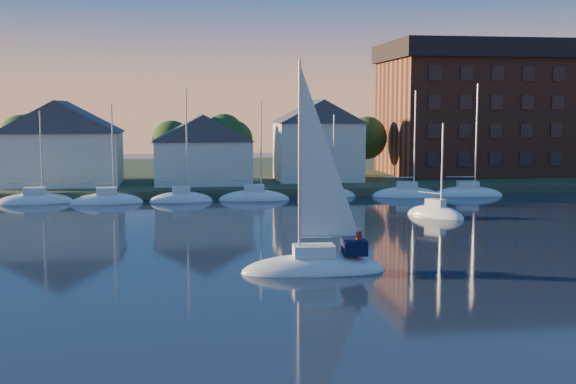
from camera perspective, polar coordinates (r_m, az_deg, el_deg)
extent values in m
plane|color=black|center=(30.42, 8.30, -12.16)|extent=(260.00, 260.00, 0.00)
cube|color=#334025|center=(103.36, -3.68, 1.20)|extent=(160.00, 50.00, 2.00)
cube|color=brown|center=(80.59, -2.33, -0.33)|extent=(120.00, 3.00, 1.00)
cube|color=silver|center=(86.82, -17.38, 2.53)|extent=(13.00, 9.00, 6.00)
cube|color=silver|center=(84.82, -6.74, 2.36)|extent=(11.00, 8.00, 5.00)
cube|color=silver|center=(88.25, 2.35, 3.21)|extent=(10.00, 8.00, 7.00)
cube|color=brown|center=(101.81, 16.32, 5.66)|extent=(30.00, 16.00, 15.00)
cube|color=black|center=(102.08, 16.48, 10.55)|extent=(31.00, 17.00, 2.40)
cylinder|color=#3B291B|center=(92.52, -19.33, 1.91)|extent=(0.50, 0.50, 3.50)
sphere|color=#163814|center=(92.29, -19.43, 4.67)|extent=(5.40, 5.40, 5.40)
cylinder|color=#3B291B|center=(91.33, -14.39, 2.02)|extent=(0.50, 0.50, 3.50)
sphere|color=#163814|center=(91.10, -14.47, 4.81)|extent=(5.40, 5.40, 5.40)
cylinder|color=#3B291B|center=(90.84, -9.36, 2.12)|extent=(0.50, 0.50, 3.50)
sphere|color=#163814|center=(90.61, -9.42, 4.93)|extent=(5.40, 5.40, 5.40)
cylinder|color=#3B291B|center=(91.05, -4.32, 2.20)|extent=(0.50, 0.50, 3.50)
sphere|color=#163814|center=(90.82, -4.35, 5.00)|extent=(5.40, 5.40, 5.40)
cylinder|color=#3B291B|center=(91.96, 0.66, 2.26)|extent=(0.50, 0.50, 3.50)
sphere|color=#163814|center=(91.73, 0.66, 5.03)|extent=(5.40, 5.40, 5.40)
cylinder|color=#3B291B|center=(93.55, 5.51, 2.31)|extent=(0.50, 0.50, 3.50)
sphere|color=#163814|center=(93.32, 5.54, 5.03)|extent=(5.40, 5.40, 5.40)
cylinder|color=#3B291B|center=(95.78, 10.16, 2.33)|extent=(0.50, 0.50, 3.50)
sphere|color=#163814|center=(95.56, 10.22, 4.99)|extent=(5.40, 5.40, 5.40)
cylinder|color=#3B291B|center=(98.61, 14.58, 2.34)|extent=(0.50, 0.50, 3.50)
sphere|color=#163814|center=(98.39, 14.66, 4.93)|extent=(5.40, 5.40, 5.40)
cylinder|color=#3B291B|center=(101.99, 18.73, 2.34)|extent=(0.50, 0.50, 3.50)
sphere|color=#163814|center=(101.78, 18.82, 4.84)|extent=(5.40, 5.40, 5.40)
ellipsoid|color=silver|center=(78.74, -19.73, -0.88)|extent=(7.50, 2.40, 2.20)
cube|color=white|center=(78.59, -19.77, 0.06)|extent=(2.10, 1.32, 0.70)
cylinder|color=#A5A8AD|center=(78.08, -19.36, 3.46)|extent=(0.16, 0.16, 10.00)
cylinder|color=#A5A8AD|center=(78.67, -20.38, 0.67)|extent=(3.15, 0.12, 0.12)
ellipsoid|color=silver|center=(77.55, -13.93, -0.79)|extent=(7.50, 2.40, 2.20)
cube|color=white|center=(77.40, -13.96, 0.16)|extent=(2.10, 1.32, 0.70)
cylinder|color=#A5A8AD|center=(76.96, -13.50, 3.61)|extent=(0.16, 0.16, 10.00)
cylinder|color=#A5A8AD|center=(77.39, -14.58, 0.78)|extent=(3.15, 0.12, 0.12)
ellipsoid|color=silver|center=(77.18, -8.01, -0.70)|extent=(7.50, 2.40, 2.20)
cube|color=white|center=(77.02, -8.03, 0.26)|extent=(2.10, 1.32, 0.70)
cylinder|color=#A5A8AD|center=(76.66, -7.52, 3.73)|extent=(0.16, 0.16, 10.00)
cylinder|color=#A5A8AD|center=(76.94, -8.65, 0.88)|extent=(3.15, 0.12, 0.12)
ellipsoid|color=silver|center=(77.63, -2.10, -0.59)|extent=(7.50, 2.40, 2.20)
cube|color=white|center=(77.48, -2.10, 0.36)|extent=(2.10, 1.32, 0.70)
cylinder|color=#A5A8AD|center=(77.20, -1.56, 3.80)|extent=(0.16, 0.16, 10.00)
cylinder|color=#A5A8AD|center=(77.31, -2.71, 0.98)|extent=(3.15, 0.12, 0.12)
ellipsoid|color=silver|center=(78.90, 3.69, -0.49)|extent=(7.50, 2.40, 2.20)
cube|color=white|center=(78.75, 3.70, 0.45)|extent=(2.10, 1.32, 0.70)
cylinder|color=#A5A8AD|center=(78.55, 4.26, 3.83)|extent=(0.16, 0.16, 10.00)
cylinder|color=#A5A8AD|center=(78.49, 3.11, 1.06)|extent=(3.15, 0.12, 0.12)
ellipsoid|color=silver|center=(80.94, 9.24, -0.38)|extent=(7.50, 2.40, 2.20)
cube|color=white|center=(80.79, 9.25, 0.54)|extent=(2.10, 1.32, 0.70)
cylinder|color=#A5A8AD|center=(80.67, 9.82, 3.83)|extent=(0.16, 0.16, 10.00)
cylinder|color=#A5A8AD|center=(80.46, 8.70, 1.13)|extent=(3.15, 0.12, 0.12)
ellipsoid|color=silver|center=(83.70, 14.46, -0.27)|extent=(7.50, 2.40, 2.20)
cube|color=white|center=(83.56, 14.49, 0.61)|extent=(2.10, 1.32, 0.70)
cylinder|color=#A5A8AD|center=(83.51, 15.06, 3.79)|extent=(0.16, 0.16, 10.00)
cylinder|color=#A5A8AD|center=(83.16, 13.98, 1.19)|extent=(3.15, 0.12, 0.12)
ellipsoid|color=silver|center=(43.50, 2.04, -6.34)|extent=(8.84, 3.22, 2.20)
cube|color=white|center=(43.23, 2.05, -4.66)|extent=(2.51, 1.66, 0.70)
cylinder|color=#A5A8AD|center=(42.39, 0.91, 2.57)|extent=(0.16, 0.16, 11.62)
cylinder|color=#A5A8AD|center=(43.21, 3.31, -3.53)|extent=(3.66, 0.30, 0.12)
cube|color=black|center=(43.58, 5.24, -4.32)|extent=(1.48, 1.75, 0.90)
ellipsoid|color=silver|center=(66.48, 11.56, -1.95)|extent=(5.14, 5.69, 2.20)
cube|color=white|center=(66.30, 11.58, -0.83)|extent=(1.85, 1.92, 0.70)
cylinder|color=#A5A8AD|center=(65.66, 12.08, 2.07)|extent=(0.16, 0.16, 7.52)
cylinder|color=#A5A8AD|center=(66.52, 11.13, -0.06)|extent=(1.62, 1.95, 0.12)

